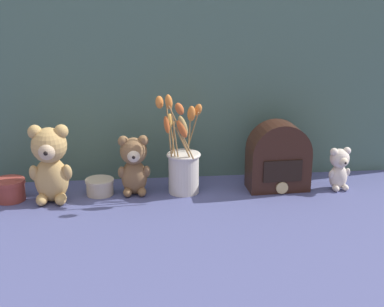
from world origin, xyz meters
TOP-DOWN VIEW (x-y plane):
  - ground_plane at (0.00, 0.00)m, footprint 4.00×4.00m
  - backdrop_wall at (0.00, 0.17)m, footprint 1.59×0.02m
  - teddy_bear_large at (-0.43, -0.02)m, footprint 0.13×0.12m
  - teddy_bear_medium at (-0.18, 0.02)m, footprint 0.10×0.10m
  - teddy_bear_small at (0.47, -0.00)m, footprint 0.08×0.07m
  - flower_vase at (-0.03, 0.02)m, footprint 0.16×0.17m
  - vintage_radio at (0.28, 0.02)m, footprint 0.20×0.11m
  - decorative_tin_tall at (-0.29, 0.03)m, footprint 0.09×0.09m
  - decorative_tin_short at (-0.56, 0.01)m, footprint 0.10×0.10m

SIDE VIEW (x-z plane):
  - ground_plane at x=0.00m, z-range 0.00..0.00m
  - decorative_tin_tall at x=-0.29m, z-range 0.00..0.05m
  - decorative_tin_short at x=-0.56m, z-range 0.00..0.07m
  - teddy_bear_small at x=0.47m, z-range 0.00..0.14m
  - flower_vase at x=-0.03m, z-range -0.06..0.26m
  - teddy_bear_medium at x=-0.18m, z-range 0.00..0.19m
  - vintage_radio at x=0.28m, z-range -0.01..0.21m
  - teddy_bear_large at x=-0.43m, z-range 0.01..0.25m
  - backdrop_wall at x=0.00m, z-range 0.00..0.64m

